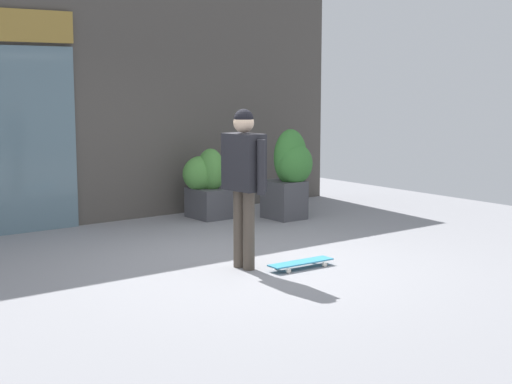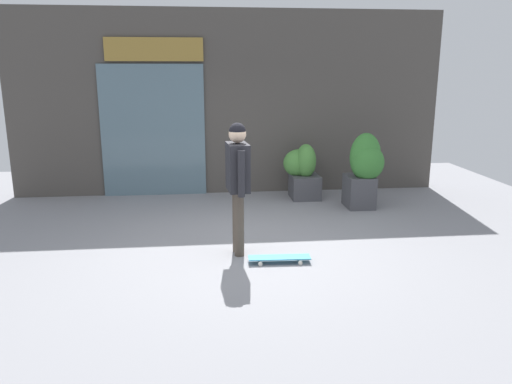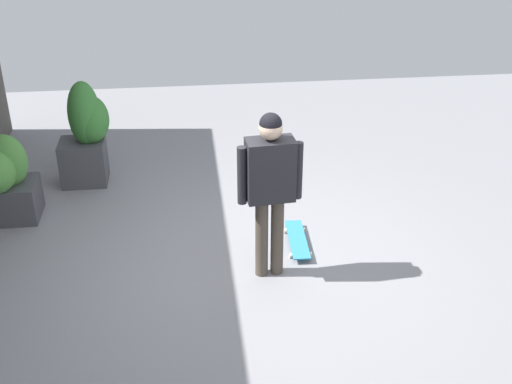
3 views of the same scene
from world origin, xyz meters
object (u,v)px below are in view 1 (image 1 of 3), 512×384
skateboarder (244,171)px  planter_box_right (207,183)px  planter_box_left (290,172)px  skateboard (301,263)px

skateboarder → planter_box_right: bearing=58.1°
skateboarder → planter_box_left: (2.39, 2.05, -0.39)m
skateboarder → skateboard: (0.50, -0.38, -1.03)m
skateboard → skateboarder: bearing=144.9°
skateboard → planter_box_right: 3.44m
skateboard → planter_box_left: (1.88, 2.43, 0.64)m
skateboarder → skateboard: skateboarder is taller
skateboarder → skateboard: bearing=-42.5°
planter_box_left → skateboarder: bearing=-139.4°
skateboarder → planter_box_right: skateboarder is taller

